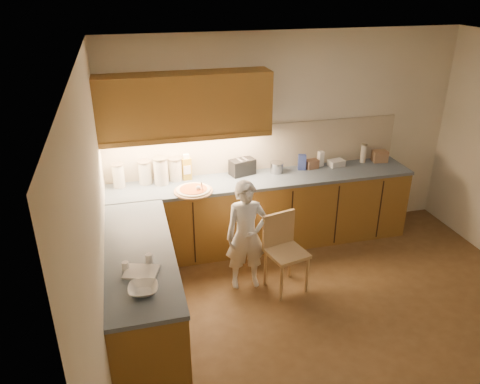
{
  "coord_description": "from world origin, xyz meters",
  "views": [
    {
      "loc": [
        -1.96,
        -3.31,
        3.16
      ],
      "look_at": [
        -0.8,
        1.2,
        1.0
      ],
      "focal_mm": 35.0,
      "sensor_mm": 36.0,
      "label": 1
    }
  ],
  "objects_px": {
    "toaster": "(242,167)",
    "pizza_on_board": "(194,190)",
    "child": "(246,236)",
    "oil_jug": "(187,168)",
    "wooden_chair": "(283,246)"
  },
  "relations": [
    {
      "from": "toaster",
      "to": "pizza_on_board",
      "type": "bearing_deg",
      "value": -167.11
    },
    {
      "from": "child",
      "to": "oil_jug",
      "type": "xyz_separation_m",
      "value": [
        -0.47,
        0.99,
        0.44
      ]
    },
    {
      "from": "wooden_chair",
      "to": "oil_jug",
      "type": "relative_size",
      "value": 2.69
    },
    {
      "from": "pizza_on_board",
      "to": "child",
      "type": "distance_m",
      "value": 0.83
    },
    {
      "from": "wooden_chair",
      "to": "pizza_on_board",
      "type": "bearing_deg",
      "value": 125.44
    },
    {
      "from": "child",
      "to": "oil_jug",
      "type": "bearing_deg",
      "value": 118.74
    },
    {
      "from": "pizza_on_board",
      "to": "child",
      "type": "height_order",
      "value": "child"
    },
    {
      "from": "oil_jug",
      "to": "toaster",
      "type": "xyz_separation_m",
      "value": [
        0.69,
        -0.02,
        -0.05
      ]
    },
    {
      "from": "pizza_on_board",
      "to": "oil_jug",
      "type": "bearing_deg",
      "value": 92.24
    },
    {
      "from": "child",
      "to": "toaster",
      "type": "height_order",
      "value": "child"
    },
    {
      "from": "pizza_on_board",
      "to": "toaster",
      "type": "xyz_separation_m",
      "value": [
        0.67,
        0.37,
        0.08
      ]
    },
    {
      "from": "pizza_on_board",
      "to": "toaster",
      "type": "relative_size",
      "value": 1.31
    },
    {
      "from": "wooden_chair",
      "to": "toaster",
      "type": "bearing_deg",
      "value": 85.32
    },
    {
      "from": "pizza_on_board",
      "to": "toaster",
      "type": "height_order",
      "value": "toaster"
    },
    {
      "from": "pizza_on_board",
      "to": "child",
      "type": "bearing_deg",
      "value": -53.14
    }
  ]
}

